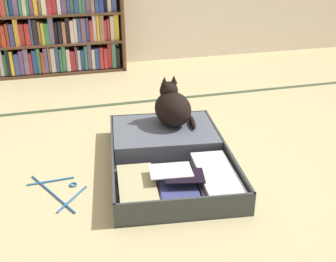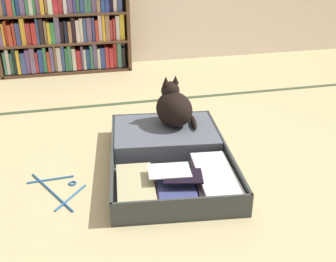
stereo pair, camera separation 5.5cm
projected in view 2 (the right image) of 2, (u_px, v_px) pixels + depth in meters
name	position (u px, v px, depth m)	size (l,w,h in m)	color
ground_plane	(187.00, 186.00, 2.09)	(10.00, 10.00, 0.00)	tan
tatami_border	(142.00, 102.00, 3.18)	(4.80, 0.05, 0.00)	#3A4B30
bookshelf	(63.00, 29.00, 3.76)	(1.21, 0.28, 0.83)	brown
open_suitcase	(169.00, 152.00, 2.31)	(0.76, 1.07, 0.12)	#353B3C
black_cat	(173.00, 107.00, 2.44)	(0.27, 0.30, 0.29)	black
clothes_hanger	(59.00, 189.00, 2.05)	(0.30, 0.39, 0.01)	#225B94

